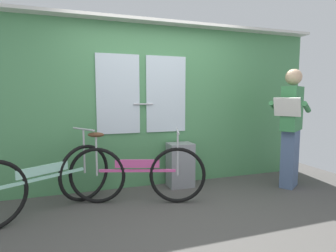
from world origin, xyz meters
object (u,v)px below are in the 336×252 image
(passenger_reading_newspaper, at_px, (291,126))
(trash_bin_by_wall, at_px, (180,165))
(bicycle_leaning_behind, at_px, (43,181))
(bicycle_near_door, at_px, (137,173))

(passenger_reading_newspaper, height_order, trash_bin_by_wall, passenger_reading_newspaper)
(bicycle_leaning_behind, bearing_deg, passenger_reading_newspaper, -33.61)
(passenger_reading_newspaper, relative_size, trash_bin_by_wall, 2.66)
(bicycle_near_door, xyz_separation_m, passenger_reading_newspaper, (2.25, -0.10, 0.53))
(bicycle_near_door, height_order, bicycle_leaning_behind, bicycle_leaning_behind)
(bicycle_leaning_behind, xyz_separation_m, trash_bin_by_wall, (1.80, 0.42, -0.06))
(bicycle_leaning_behind, distance_m, passenger_reading_newspaper, 3.35)
(trash_bin_by_wall, bearing_deg, bicycle_leaning_behind, -166.89)
(bicycle_leaning_behind, distance_m, trash_bin_by_wall, 1.85)
(passenger_reading_newspaper, xyz_separation_m, trash_bin_by_wall, (-1.51, 0.52, -0.58))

